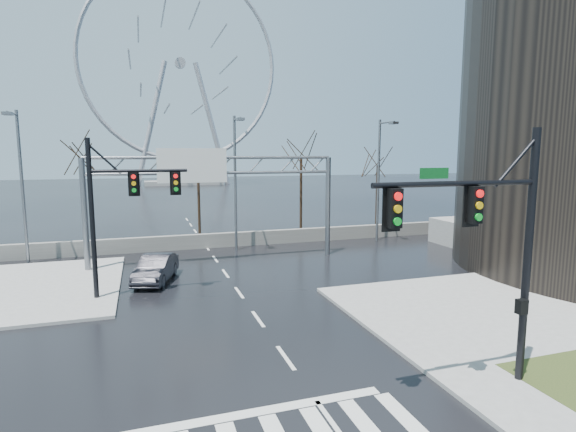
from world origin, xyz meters
name	(u,v)px	position (x,y,z in m)	size (l,w,h in m)	color
ground	(286,358)	(0.00, 0.00, 0.00)	(260.00, 260.00, 0.00)	black
sidewalk_right_ext	(476,308)	(10.00, 2.00, 0.07)	(12.00, 10.00, 0.15)	gray
sidewalk_far	(21,289)	(-11.00, 12.00, 0.07)	(10.00, 12.00, 0.15)	gray
barrier_wall	(207,241)	(0.00, 20.00, 0.55)	(52.00, 0.50, 1.10)	slate
signal_mast_near	(494,235)	(5.14, -4.04, 4.87)	(5.52, 0.41, 8.00)	black
signal_mast_far	(116,203)	(-5.87, 8.96, 4.83)	(4.72, 0.41, 8.00)	black
sign_gantry	(210,186)	(-0.38, 14.96, 5.18)	(16.36, 0.40, 7.60)	slate
streetlight_left	(20,175)	(-12.00, 18.16, 5.89)	(0.50, 2.55, 10.00)	slate
streetlight_mid	(236,172)	(2.00, 18.16, 5.89)	(0.50, 2.55, 10.00)	slate
streetlight_right	(381,171)	(14.00, 18.16, 5.89)	(0.50, 2.55, 10.00)	slate
tree_left	(81,170)	(-9.00, 23.50, 5.98)	(3.75, 3.75, 7.50)	black
tree_center	(198,178)	(0.00, 24.50, 5.17)	(3.25, 3.25, 6.50)	black
tree_right	(301,165)	(9.00, 23.50, 6.22)	(3.90, 3.90, 7.80)	black
tree_far_right	(378,173)	(17.00, 24.00, 5.41)	(3.40, 3.40, 6.80)	black
ferris_wheel	(180,71)	(5.00, 95.00, 26.13)	(45.00, 6.00, 50.91)	gray
car	(156,268)	(-4.07, 11.60, 0.75)	(1.59, 4.55, 1.50)	black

